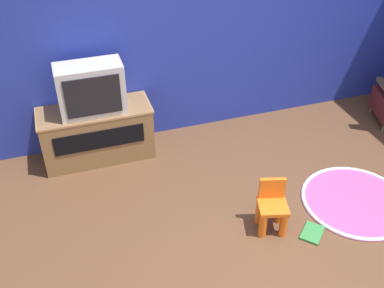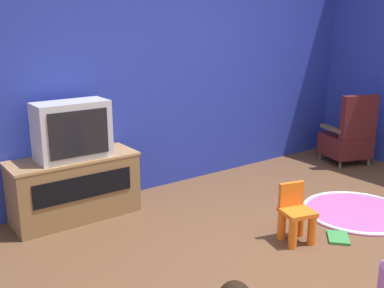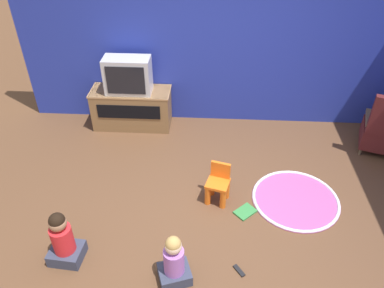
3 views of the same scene
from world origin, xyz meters
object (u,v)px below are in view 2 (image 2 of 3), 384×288
black_armchair (349,138)px  yellow_kid_chair (296,217)px  tv_cabinet (75,186)px  television (72,130)px  book (338,238)px

black_armchair → yellow_kid_chair: 2.55m
tv_cabinet → yellow_kid_chair: size_ratio=2.38×
black_armchair → yellow_kid_chair: size_ratio=1.88×
television → black_armchair: television is taller
book → yellow_kid_chair: bearing=104.9°
television → yellow_kid_chair: (1.34, -1.56, -0.66)m
black_armchair → book: (-1.96, -1.32, -0.35)m
tv_cabinet → book: size_ratio=4.04×
tv_cabinet → black_armchair: 3.67m
black_armchair → yellow_kid_chair: (-2.29, -1.11, -0.14)m
tv_cabinet → book: 2.48m
black_armchair → television: bearing=10.7°
black_armchair → yellow_kid_chair: bearing=43.5°
tv_cabinet → television: 0.56m
tv_cabinet → yellow_kid_chair: tv_cabinet is taller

